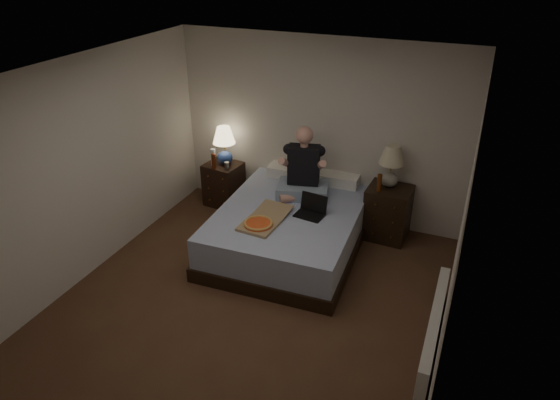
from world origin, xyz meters
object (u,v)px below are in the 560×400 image
at_px(lamp_left, 224,146).
at_px(pizza_box, 258,224).
at_px(soda_can, 227,165).
at_px(beer_bottle_left, 214,161).
at_px(radiator, 433,329).
at_px(water_bottle, 213,157).
at_px(beer_bottle_right, 379,183).
at_px(laptop, 310,207).
at_px(nightstand_right, 387,213).
at_px(lamp_right, 391,166).
at_px(nightstand_left, 224,184).
at_px(bed, 290,227).
at_px(person, 303,163).

bearing_deg(lamp_left, pizza_box, -49.23).
bearing_deg(soda_can, beer_bottle_left, -156.01).
bearing_deg(radiator, pizza_box, 165.39).
distance_m(water_bottle, pizza_box, 1.75).
xyz_separation_m(beer_bottle_right, laptop, (-0.68, -0.68, -0.15)).
bearing_deg(nightstand_right, lamp_right, 122.18).
distance_m(lamp_left, water_bottle, 0.23).
relative_size(lamp_left, beer_bottle_right, 2.43).
bearing_deg(nightstand_left, lamp_right, 8.29).
bearing_deg(bed, laptop, -21.55).
height_order(lamp_left, pizza_box, lamp_left).
bearing_deg(radiator, beer_bottle_left, 153.52).
distance_m(lamp_right, beer_bottle_right, 0.27).
bearing_deg(lamp_right, radiator, -65.14).
bearing_deg(radiator, lamp_right, 114.86).
bearing_deg(pizza_box, nightstand_left, 135.89).
distance_m(nightstand_right, soda_can, 2.33).
distance_m(bed, beer_bottle_right, 1.25).
bearing_deg(lamp_left, lamp_right, 0.64).
relative_size(lamp_right, person, 0.60).
height_order(water_bottle, radiator, water_bottle).
xyz_separation_m(nightstand_right, laptop, (-0.80, -0.81, 0.32)).
height_order(beer_bottle_right, radiator, beer_bottle_right).
bearing_deg(beer_bottle_right, person, -167.81).
xyz_separation_m(water_bottle, pizza_box, (1.26, -1.20, -0.17)).
height_order(beer_bottle_right, person, person).
height_order(nightstand_left, pizza_box, nightstand_left).
relative_size(water_bottle, radiator, 0.16).
bearing_deg(lamp_left, radiator, -29.93).
relative_size(nightstand_right, lamp_right, 1.27).
relative_size(beer_bottle_left, radiator, 0.14).
relative_size(soda_can, beer_bottle_left, 0.43).
relative_size(beer_bottle_right, pizza_box, 0.30).
xyz_separation_m(nightstand_left, beer_bottle_right, (2.31, -0.13, 0.51)).
bearing_deg(nightstand_right, radiator, -62.59).
relative_size(nightstand_right, beer_bottle_right, 3.10).
bearing_deg(pizza_box, lamp_right, 51.33).
xyz_separation_m(beer_bottle_left, laptop, (1.66, -0.62, -0.08)).
height_order(nightstand_left, beer_bottle_left, beer_bottle_left).
relative_size(soda_can, beer_bottle_right, 0.43).
bearing_deg(radiator, beer_bottle_right, 119.57).
relative_size(bed, laptop, 6.58).
xyz_separation_m(lamp_right, pizza_box, (-1.23, -1.35, -0.39)).
bearing_deg(radiator, laptop, 148.05).
xyz_separation_m(water_bottle, laptop, (1.72, -0.72, -0.09)).
xyz_separation_m(nightstand_left, radiator, (3.28, -1.84, -0.12)).
xyz_separation_m(bed, nightstand_left, (-1.34, 0.71, 0.04)).
bearing_deg(water_bottle, radiator, -27.38).
bearing_deg(lamp_right, person, -159.18).
distance_m(lamp_right, soda_can, 2.29).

